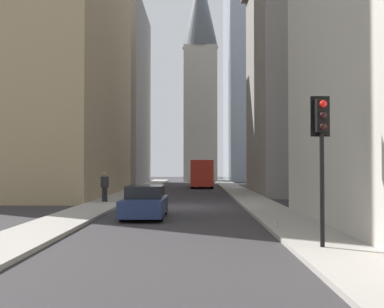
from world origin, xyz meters
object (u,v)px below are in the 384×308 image
Objects in this scene: traffic_light_foreground at (322,135)px; discarded_bottle at (278,225)px; delivery_truck at (202,174)px; sedan_navy at (145,203)px; pedestrian at (105,186)px.

traffic_light_foreground reaches higher than discarded_bottle.
traffic_light_foreground is 15.01× the size of discarded_bottle.
delivery_truck reaches higher than sedan_navy.
pedestrian reaches higher than sedan_navy.
pedestrian is at bearing 35.83° from discarded_bottle.
traffic_light_foreground reaches higher than pedestrian.
discarded_bottle is at bearing -175.88° from delivery_truck.
sedan_navy is at bearing -155.98° from pedestrian.
delivery_truck is 35.75m from traffic_light_foreground.
sedan_navy is at bearing 49.90° from discarded_bottle.
delivery_truck is 1.59× the size of traffic_light_foreground.
traffic_light_foreground is at bearing -144.92° from sedan_navy.
sedan_navy is 7.93m from pedestrian.
pedestrian is (15.25, 8.86, -2.02)m from traffic_light_foreground.
discarded_bottle is at bearing -130.10° from sedan_navy.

